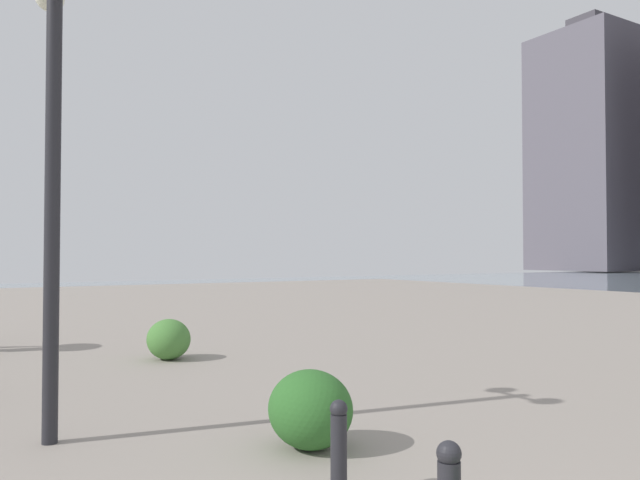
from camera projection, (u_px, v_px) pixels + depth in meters
building_highrise at (592, 152)px, 74.07m from camera, size 11.28×11.69×30.90m
lamppost at (53, 129)px, 5.65m from camera, size 0.98×0.28×4.42m
bollard_mid at (339, 445)px, 4.36m from camera, size 0.13×0.13×0.69m
shrub_round at (169, 339)px, 10.10m from camera, size 0.79×0.71×0.67m
shrub_wide at (310, 409)px, 5.44m from camera, size 0.82×0.74×0.70m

